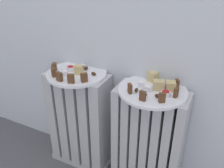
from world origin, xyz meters
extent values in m
cube|color=#B2B2B7|center=(-0.20, 0.28, 0.01)|extent=(0.34, 0.16, 0.03)
cube|color=#B2B2B7|center=(-0.34, 0.28, 0.30)|extent=(0.05, 0.16, 0.55)
cube|color=#B2B2B7|center=(-0.27, 0.28, 0.30)|extent=(0.05, 0.16, 0.55)
cube|color=#B2B2B7|center=(-0.20, 0.28, 0.30)|extent=(0.05, 0.16, 0.55)
cube|color=#B2B2B7|center=(-0.13, 0.28, 0.30)|extent=(0.05, 0.16, 0.55)
cube|color=#B2B2B7|center=(-0.06, 0.28, 0.30)|extent=(0.05, 0.16, 0.55)
cube|color=#B2B2B7|center=(0.05, 0.28, 0.30)|extent=(0.04, 0.16, 0.55)
cube|color=#B2B2B7|center=(0.10, 0.28, 0.30)|extent=(0.04, 0.16, 0.55)
cube|color=#B2B2B7|center=(0.15, 0.28, 0.30)|extent=(0.04, 0.16, 0.55)
cube|color=#B2B2B7|center=(0.20, 0.28, 0.30)|extent=(0.04, 0.16, 0.55)
cube|color=#B2B2B7|center=(0.25, 0.28, 0.30)|extent=(0.04, 0.16, 0.55)
cube|color=#B2B2B7|center=(0.30, 0.28, 0.30)|extent=(0.04, 0.16, 0.55)
cube|color=#B2B2B7|center=(0.35, 0.28, 0.30)|extent=(0.04, 0.16, 0.55)
cylinder|color=white|center=(-0.20, 0.28, 0.58)|extent=(0.30, 0.30, 0.01)
cylinder|color=white|center=(0.20, 0.28, 0.58)|extent=(0.30, 0.30, 0.01)
cube|color=#56351E|center=(-0.31, 0.24, 0.61)|extent=(0.03, 0.03, 0.04)
cube|color=#56351E|center=(-0.27, 0.19, 0.61)|extent=(0.03, 0.03, 0.04)
cube|color=#56351E|center=(-0.22, 0.17, 0.61)|extent=(0.03, 0.02, 0.04)
cube|color=#56351E|center=(-0.16, 0.17, 0.61)|extent=(0.03, 0.03, 0.04)
cube|color=#56351E|center=(-0.11, 0.21, 0.61)|extent=(0.03, 0.03, 0.04)
cube|color=tan|center=(-0.18, 0.27, 0.61)|extent=(0.04, 0.04, 0.05)
cube|color=white|center=(-0.20, 0.34, 0.60)|extent=(0.02, 0.02, 0.02)
cube|color=white|center=(-0.23, 0.23, 0.60)|extent=(0.03, 0.03, 0.02)
ellipsoid|color=#3D1E0F|center=(-0.17, 0.33, 0.60)|extent=(0.02, 0.03, 0.02)
ellipsoid|color=#3D1E0F|center=(-0.11, 0.29, 0.59)|extent=(0.03, 0.03, 0.01)
cylinder|color=white|center=(-0.24, 0.29, 0.60)|extent=(0.04, 0.04, 0.02)
cylinder|color=#B21419|center=(-0.24, 0.29, 0.60)|extent=(0.03, 0.03, 0.01)
cube|color=#56351E|center=(0.12, 0.21, 0.61)|extent=(0.03, 0.03, 0.04)
cube|color=#56351E|center=(0.19, 0.17, 0.61)|extent=(0.03, 0.02, 0.04)
cube|color=#56351E|center=(0.26, 0.19, 0.61)|extent=(0.03, 0.03, 0.04)
cube|color=#56351E|center=(0.30, 0.26, 0.61)|extent=(0.02, 0.03, 0.04)
cube|color=#56351E|center=(0.29, 0.34, 0.61)|extent=(0.02, 0.03, 0.04)
cube|color=tan|center=(0.22, 0.29, 0.61)|extent=(0.06, 0.05, 0.04)
cube|color=tan|center=(0.27, 0.31, 0.61)|extent=(0.05, 0.05, 0.04)
cube|color=tan|center=(0.17, 0.36, 0.61)|extent=(0.05, 0.05, 0.05)
cube|color=white|center=(0.14, 0.29, 0.60)|extent=(0.03, 0.03, 0.02)
cube|color=white|center=(0.22, 0.33, 0.60)|extent=(0.03, 0.03, 0.02)
cube|color=white|center=(0.19, 0.26, 0.60)|extent=(0.03, 0.03, 0.02)
ellipsoid|color=#3D1E0F|center=(0.24, 0.22, 0.60)|extent=(0.03, 0.02, 0.02)
ellipsoid|color=#3D1E0F|center=(0.14, 0.23, 0.60)|extent=(0.02, 0.03, 0.02)
ellipsoid|color=#3D1E0F|center=(0.18, 0.22, 0.59)|extent=(0.03, 0.03, 0.01)
cylinder|color=white|center=(0.26, 0.25, 0.60)|extent=(0.04, 0.04, 0.02)
cylinder|color=#B21419|center=(0.26, 0.25, 0.60)|extent=(0.03, 0.03, 0.01)
cube|color=#B7B7BC|center=(0.15, 0.24, 0.59)|extent=(0.03, 0.07, 0.00)
cube|color=#B7B7BC|center=(0.17, 0.30, 0.59)|extent=(0.03, 0.03, 0.00)
camera|label=1|loc=(0.45, -0.63, 1.11)|focal=38.79mm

